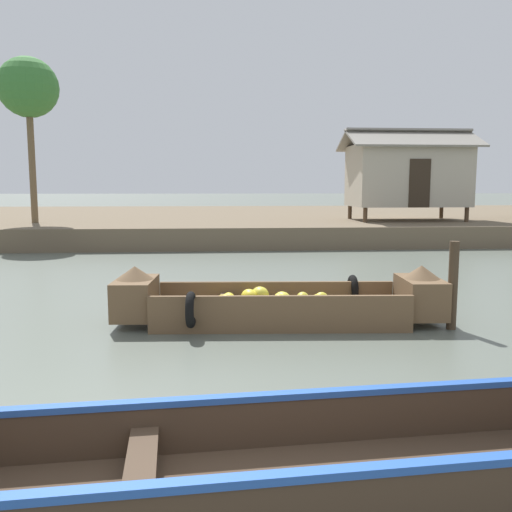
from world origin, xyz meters
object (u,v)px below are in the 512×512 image
at_px(palm_tree_near, 28,89).
at_px(mooring_post, 453,286).
at_px(viewer_boat, 319,460).
at_px(stilt_house_left, 407,174).
at_px(banana_boat, 279,303).

distance_m(palm_tree_near, mooring_post, 17.34).
height_order(viewer_boat, stilt_house_left, stilt_house_left).
xyz_separation_m(viewer_boat, stilt_house_left, (6.95, 17.72, 2.31)).
bearing_deg(mooring_post, palm_tree_near, 127.69).
bearing_deg(palm_tree_near, mooring_post, -52.31).
distance_m(banana_boat, stilt_house_left, 14.80).
height_order(viewer_boat, palm_tree_near, palm_tree_near).
xyz_separation_m(stilt_house_left, mooring_post, (-4.16, -13.54, -1.93)).
distance_m(banana_boat, palm_tree_near, 15.69).
relative_size(stilt_house_left, mooring_post, 3.86).
height_order(stilt_house_left, palm_tree_near, palm_tree_near).
xyz_separation_m(viewer_boat, mooring_post, (2.80, 4.17, 0.38)).
height_order(palm_tree_near, mooring_post, palm_tree_near).
relative_size(palm_tree_near, mooring_post, 4.58).
distance_m(viewer_boat, mooring_post, 5.04).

